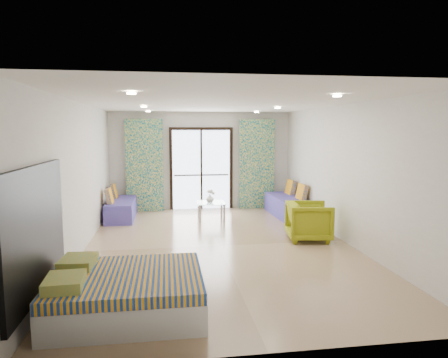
{
  "coord_description": "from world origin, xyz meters",
  "views": [
    {
      "loc": [
        -0.97,
        -7.36,
        2.2
      ],
      "look_at": [
        0.26,
        1.11,
        1.15
      ],
      "focal_mm": 32.0,
      "sensor_mm": 36.0,
      "label": 1
    }
  ],
  "objects": [
    {
      "name": "floor",
      "position": [
        0.0,
        0.0,
        0.0
      ],
      "size": [
        5.0,
        7.5,
        0.01
      ],
      "primitive_type": null,
      "color": "#927557",
      "rests_on": "ground"
    },
    {
      "name": "ceiling",
      "position": [
        0.0,
        0.0,
        2.7
      ],
      "size": [
        5.0,
        7.5,
        0.01
      ],
      "primitive_type": null,
      "color": "silver",
      "rests_on": "ground"
    },
    {
      "name": "wall_back",
      "position": [
        0.0,
        3.75,
        1.35
      ],
      "size": [
        5.0,
        0.01,
        2.7
      ],
      "primitive_type": null,
      "color": "silver",
      "rests_on": "ground"
    },
    {
      "name": "wall_front",
      "position": [
        0.0,
        -3.75,
        1.35
      ],
      "size": [
        5.0,
        0.01,
        2.7
      ],
      "primitive_type": null,
      "color": "silver",
      "rests_on": "ground"
    },
    {
      "name": "wall_left",
      "position": [
        -2.5,
        0.0,
        1.35
      ],
      "size": [
        0.01,
        7.5,
        2.7
      ],
      "primitive_type": null,
      "color": "silver",
      "rests_on": "ground"
    },
    {
      "name": "wall_right",
      "position": [
        2.5,
        0.0,
        1.35
      ],
      "size": [
        0.01,
        7.5,
        2.7
      ],
      "primitive_type": null,
      "color": "silver",
      "rests_on": "ground"
    },
    {
      "name": "balcony_door",
      "position": [
        0.0,
        3.72,
        1.26
      ],
      "size": [
        1.76,
        0.08,
        2.28
      ],
      "color": "black",
      "rests_on": "floor"
    },
    {
      "name": "balcony_rail",
      "position": [
        0.0,
        3.73,
        0.95
      ],
      "size": [
        1.52,
        0.03,
        0.04
      ],
      "primitive_type": "cube",
      "color": "#595451",
      "rests_on": "balcony_door"
    },
    {
      "name": "curtain_left",
      "position": [
        -1.55,
        3.57,
        1.25
      ],
      "size": [
        1.0,
        0.1,
        2.5
      ],
      "primitive_type": "cube",
      "color": "silver",
      "rests_on": "floor"
    },
    {
      "name": "curtain_right",
      "position": [
        1.55,
        3.57,
        1.25
      ],
      "size": [
        1.0,
        0.1,
        2.5
      ],
      "primitive_type": "cube",
      "color": "silver",
      "rests_on": "floor"
    },
    {
      "name": "downlight_a",
      "position": [
        -1.4,
        -2.0,
        2.67
      ],
      "size": [
        0.12,
        0.12,
        0.02
      ],
      "primitive_type": "cylinder",
      "color": "#FFE0B2",
      "rests_on": "ceiling"
    },
    {
      "name": "downlight_b",
      "position": [
        1.4,
        -2.0,
        2.67
      ],
      "size": [
        0.12,
        0.12,
        0.02
      ],
      "primitive_type": "cylinder",
      "color": "#FFE0B2",
      "rests_on": "ceiling"
    },
    {
      "name": "downlight_c",
      "position": [
        -1.4,
        1.0,
        2.67
      ],
      "size": [
        0.12,
        0.12,
        0.02
      ],
      "primitive_type": "cylinder",
      "color": "#FFE0B2",
      "rests_on": "ceiling"
    },
    {
      "name": "downlight_d",
      "position": [
        1.4,
        1.0,
        2.67
      ],
      "size": [
        0.12,
        0.12,
        0.02
      ],
      "primitive_type": "cylinder",
      "color": "#FFE0B2",
      "rests_on": "ceiling"
    },
    {
      "name": "downlight_e",
      "position": [
        -1.4,
        3.0,
        2.67
      ],
      "size": [
        0.12,
        0.12,
        0.02
      ],
      "primitive_type": "cylinder",
      "color": "#FFE0B2",
      "rests_on": "ceiling"
    },
    {
      "name": "downlight_f",
      "position": [
        1.4,
        3.0,
        2.67
      ],
      "size": [
        0.12,
        0.12,
        0.02
      ],
      "primitive_type": "cylinder",
      "color": "#FFE0B2",
      "rests_on": "ceiling"
    },
    {
      "name": "headboard",
      "position": [
        -2.46,
        -2.64,
        1.05
      ],
      "size": [
        0.06,
        2.1,
        1.5
      ],
      "primitive_type": "cube",
      "color": "black",
      "rests_on": "floor"
    },
    {
      "name": "switch_plate",
      "position": [
        -2.47,
        -1.39,
        1.05
      ],
      "size": [
        0.02,
        0.1,
        0.1
      ],
      "primitive_type": "cube",
      "color": "silver",
      "rests_on": "wall_left"
    },
    {
      "name": "bed",
      "position": [
        -1.47,
        -2.64,
        0.26
      ],
      "size": [
        1.78,
        1.45,
        0.61
      ],
      "color": "silver",
      "rests_on": "floor"
    },
    {
      "name": "daybed_left",
      "position": [
        -2.12,
        2.73,
        0.26
      ],
      "size": [
        0.65,
        1.67,
        0.83
      ],
      "rotation": [
        0.0,
        0.0,
        -0.0
      ],
      "color": "#4B419C",
      "rests_on": "floor"
    },
    {
      "name": "daybed_right",
      "position": [
        2.12,
        2.46,
        0.27
      ],
      "size": [
        0.75,
        1.8,
        0.88
      ],
      "rotation": [
        0.0,
        0.0,
        0.03
      ],
      "color": "#4B419C",
      "rests_on": "floor"
    },
    {
      "name": "coffee_table",
      "position": [
        0.1,
        2.24,
        0.39
      ],
      "size": [
        0.68,
        0.68,
        0.77
      ],
      "rotation": [
        0.0,
        0.0,
        -0.02
      ],
      "color": "silver",
      "rests_on": "floor"
    },
    {
      "name": "vase",
      "position": [
        0.08,
        2.25,
        0.53
      ],
      "size": [
        0.25,
        0.25,
        0.19
      ],
      "primitive_type": "imported",
      "rotation": [
        0.0,
        0.0,
        0.34
      ],
      "color": "white",
      "rests_on": "coffee_table"
    },
    {
      "name": "armchair",
      "position": [
        1.85,
        0.15,
        0.42
      ],
      "size": [
        0.87,
        0.92,
        0.84
      ],
      "primitive_type": "imported",
      "rotation": [
        0.0,
        0.0,
        1.43
      ],
      "color": "#8E9713",
      "rests_on": "floor"
    }
  ]
}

